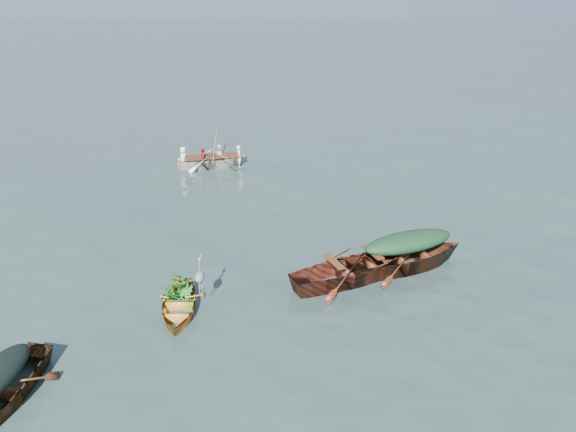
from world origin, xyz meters
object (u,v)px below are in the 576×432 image
rowed_boat (212,167)px  open_wooden_boat (352,281)px  heron (200,282)px  green_tarp_boat (406,269)px  yellow_dinghy (179,313)px

rowed_boat → open_wooden_boat: bearing=-164.1°
open_wooden_boat → heron: size_ratio=5.22×
green_tarp_boat → rowed_boat: size_ratio=1.21×
green_tarp_boat → open_wooden_boat: bearing=90.0°
green_tarp_boat → heron: 5.69m
rowed_boat → heron: bearing=173.1°
heron → rowed_boat: bearing=92.4°
yellow_dinghy → rowed_boat: size_ratio=0.70×
open_wooden_boat → rowed_boat: 9.95m
green_tarp_boat → open_wooden_boat: (-1.52, -0.62, 0.00)m
open_wooden_boat → heron: (-3.73, -1.41, 0.82)m
yellow_dinghy → green_tarp_boat: green_tarp_boat is taller
green_tarp_boat → yellow_dinghy: bearing=87.8°
heron → green_tarp_boat: bearing=17.5°
yellow_dinghy → green_tarp_boat: 6.17m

